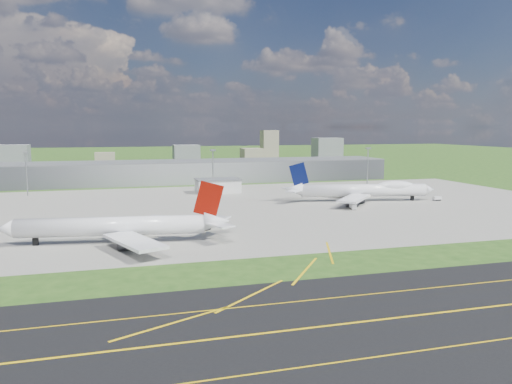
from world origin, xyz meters
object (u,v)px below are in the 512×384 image
object	(u,v)px
airliner_red_twin	(120,227)
van_white_near	(353,207)
tug_yellow	(207,228)
van_white_far	(437,199)
airliner_blue_quad	(364,190)

from	to	relation	value
airliner_red_twin	van_white_near	distance (m)	118.00
tug_yellow	airliner_red_twin	bearing A→B (deg)	162.73
airliner_red_twin	van_white_far	bearing A→B (deg)	-153.05
van_white_near	van_white_far	distance (m)	59.34
airliner_red_twin	van_white_far	size ratio (longest dim) A/B	17.16
airliner_blue_quad	van_white_far	size ratio (longest dim) A/B	17.96
tug_yellow	van_white_far	size ratio (longest dim) A/B	0.86
tug_yellow	van_white_far	world-z (taller)	van_white_far
airliner_red_twin	van_white_near	xyz separation A→B (m)	(110.00, 42.47, -4.37)
tug_yellow	van_white_near	xyz separation A→B (m)	(77.48, 28.98, 0.44)
airliner_red_twin	van_white_far	xyz separation A→B (m)	(167.67, 56.48, -4.52)
tug_yellow	airliner_blue_quad	bearing A→B (deg)	-10.95
tug_yellow	van_white_far	bearing A→B (deg)	-22.15
airliner_red_twin	tug_yellow	distance (m)	35.53
airliner_red_twin	airliner_blue_quad	distance (m)	144.19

